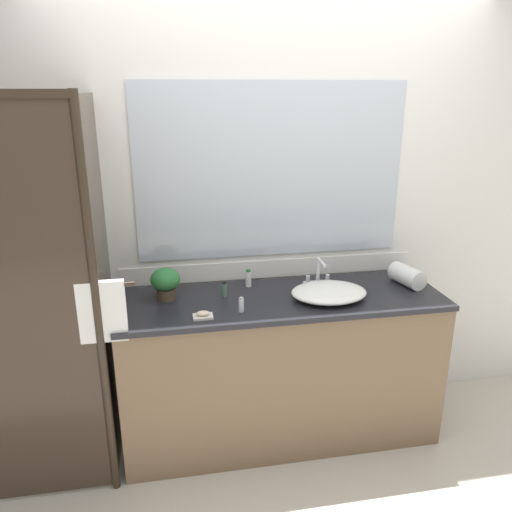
# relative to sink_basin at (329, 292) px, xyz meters

# --- Properties ---
(ground_plane) EXTENTS (8.00, 8.00, 0.00)m
(ground_plane) POSITION_rel_sink_basin_xyz_m (-0.25, 0.06, -0.93)
(ground_plane) COLOR beige
(wall_back_with_mirror) EXTENTS (4.40, 0.06, 2.60)m
(wall_back_with_mirror) POSITION_rel_sink_basin_xyz_m (-0.25, 0.40, 0.37)
(wall_back_with_mirror) COLOR silver
(wall_back_with_mirror) RESTS_ON ground_plane
(vanity_cabinet) EXTENTS (1.80, 0.58, 0.90)m
(vanity_cabinet) POSITION_rel_sink_basin_xyz_m (-0.25, 0.07, -0.48)
(vanity_cabinet) COLOR brown
(vanity_cabinet) RESTS_ON ground_plane
(shower_enclosure) EXTENTS (1.20, 0.59, 2.00)m
(shower_enclosure) POSITION_rel_sink_basin_xyz_m (-1.52, -0.13, 0.09)
(shower_enclosure) COLOR #2D2319
(shower_enclosure) RESTS_ON ground_plane
(sink_basin) EXTENTS (0.42, 0.33, 0.07)m
(sink_basin) POSITION_rel_sink_basin_xyz_m (0.00, 0.00, 0.00)
(sink_basin) COLOR white
(sink_basin) RESTS_ON vanity_cabinet
(faucet) EXTENTS (0.17, 0.14, 0.17)m
(faucet) POSITION_rel_sink_basin_xyz_m (0.00, 0.20, 0.02)
(faucet) COLOR silver
(faucet) RESTS_ON vanity_cabinet
(potted_plant) EXTENTS (0.16, 0.16, 0.18)m
(potted_plant) POSITION_rel_sink_basin_xyz_m (-0.88, 0.15, 0.07)
(potted_plant) COLOR #473828
(potted_plant) RESTS_ON vanity_cabinet
(soap_dish) EXTENTS (0.10, 0.07, 0.04)m
(soap_dish) POSITION_rel_sink_basin_xyz_m (-0.70, -0.12, -0.02)
(soap_dish) COLOR silver
(soap_dish) RESTS_ON vanity_cabinet
(amenity_bottle_lotion) EXTENTS (0.03, 0.03, 0.08)m
(amenity_bottle_lotion) POSITION_rel_sink_basin_xyz_m (-0.50, -0.09, 0.00)
(amenity_bottle_lotion) COLOR silver
(amenity_bottle_lotion) RESTS_ON vanity_cabinet
(amenity_bottle_conditioner) EXTENTS (0.03, 0.03, 0.10)m
(amenity_bottle_conditioner) POSITION_rel_sink_basin_xyz_m (-0.41, 0.25, 0.01)
(amenity_bottle_conditioner) COLOR white
(amenity_bottle_conditioner) RESTS_ON vanity_cabinet
(amenity_bottle_body_wash) EXTENTS (0.03, 0.03, 0.09)m
(amenity_bottle_body_wash) POSITION_rel_sink_basin_xyz_m (-0.56, 0.13, 0.01)
(amenity_bottle_body_wash) COLOR #4C7056
(amenity_bottle_body_wash) RESTS_ON vanity_cabinet
(rolled_towel_near_edge) EXTENTS (0.16, 0.23, 0.11)m
(rolled_towel_near_edge) POSITION_rel_sink_basin_xyz_m (0.51, 0.11, 0.02)
(rolled_towel_near_edge) COLOR white
(rolled_towel_near_edge) RESTS_ON vanity_cabinet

